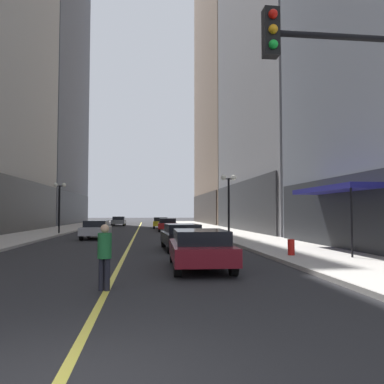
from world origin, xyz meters
TOP-DOWN VIEW (x-y plane):
  - ground_plane at (0.00, 35.00)m, footprint 200.00×200.00m
  - sidewalk_left at (-8.25, 35.00)m, footprint 4.50×78.00m
  - sidewalk_right at (8.25, 35.00)m, footprint 4.50×78.00m
  - lane_centre_stripe at (0.00, 35.00)m, footprint 0.16×70.00m
  - building_left_far at (-17.75, 60.00)m, footprint 14.68×26.00m
  - storefront_awning_right at (9.69, 13.05)m, footprint 1.60×6.06m
  - car_maroon at (2.76, 8.85)m, footprint 2.04×4.75m
  - car_black at (2.74, 15.51)m, footprint 2.00×4.56m
  - car_silver at (-2.67, 24.40)m, footprint 1.87×4.10m
  - car_red at (3.04, 34.77)m, footprint 1.99×4.60m
  - car_yellow at (2.62, 42.57)m, footprint 1.87×4.76m
  - car_grey at (-2.98, 51.51)m, footprint 1.87×4.16m
  - pedestrian_in_green_parka at (-0.06, 5.49)m, footprint 0.45×0.45m
  - traffic_light_near_right at (5.35, 2.46)m, footprint 3.43×0.35m
  - street_lamp_left_far at (-6.40, 29.56)m, footprint 1.06×0.36m
  - street_lamp_right_mid at (6.40, 21.07)m, footprint 1.06×0.36m
  - fire_hydrant_right at (6.90, 11.21)m, footprint 0.28×0.28m

SIDE VIEW (x-z plane):
  - ground_plane at x=0.00m, z-range 0.00..0.00m
  - lane_centre_stripe at x=0.00m, z-range 0.00..0.01m
  - sidewalk_left at x=-8.25m, z-range 0.00..0.15m
  - sidewalk_right at x=8.25m, z-range 0.00..0.15m
  - fire_hydrant_right at x=6.90m, z-range 0.00..0.80m
  - car_silver at x=-2.67m, z-range 0.06..1.38m
  - car_grey at x=-2.98m, z-range 0.06..1.38m
  - car_black at x=2.74m, z-range 0.06..1.38m
  - car_red at x=3.04m, z-range 0.06..1.38m
  - car_yellow at x=2.62m, z-range 0.06..1.38m
  - car_maroon at x=2.76m, z-range 0.06..1.38m
  - pedestrian_in_green_parka at x=-0.06m, z-range 0.13..1.75m
  - storefront_awning_right at x=9.69m, z-range 1.43..4.55m
  - street_lamp_left_far at x=-6.40m, z-range 1.04..5.47m
  - street_lamp_right_mid at x=6.40m, z-range 1.04..5.47m
  - traffic_light_near_right at x=5.35m, z-range 0.92..6.57m
  - building_left_far at x=-17.75m, z-range -0.08..73.56m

